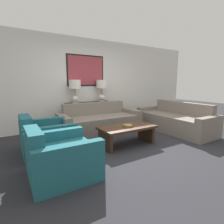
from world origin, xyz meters
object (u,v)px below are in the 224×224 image
table_lamp_right (102,87)px  table_lamp_left (75,87)px  decorative_bowl (128,126)px  console_table (89,115)px  armchair_near_back_wall (46,138)px  coffee_table (127,131)px  couch_by_side (175,121)px  armchair_near_camera (61,158)px  couch_by_back_wall (100,122)px

table_lamp_right → table_lamp_left: bearing=180.0°
table_lamp_right → decorative_bowl: 2.09m
console_table → armchair_near_back_wall: 2.02m
console_table → coffee_table: bearing=-88.2°
armchair_near_back_wall → console_table: bearing=40.7°
couch_by_side → armchair_near_camera: 3.50m
armchair_near_back_wall → decorative_bowl: bearing=-20.3°
armchair_near_back_wall → couch_by_side: bearing=-5.1°
couch_by_side → armchair_near_camera: (-3.42, -0.77, -0.01)m
table_lamp_right → coffee_table: table_lamp_right is taller
couch_by_back_wall → table_lamp_left: bearing=122.2°
console_table → armchair_near_back_wall: size_ratio=1.54×
decorative_bowl → armchair_near_back_wall: (-1.57, 0.58, -0.17)m
decorative_bowl → armchair_near_camera: armchair_near_camera is taller
couch_by_back_wall → decorative_bowl: bearing=-88.2°
coffee_table → table_lamp_right: bearing=78.6°
console_table → coffee_table: (0.06, -1.85, -0.07)m
table_lamp_left → armchair_near_back_wall: (-1.10, -1.32, -0.94)m
armchair_near_back_wall → armchair_near_camera: bearing=-90.0°
table_lamp_left → armchair_near_camera: size_ratio=0.72×
armchair_near_back_wall → armchair_near_camera: (0.00, -1.07, 0.00)m
table_lamp_left → couch_by_back_wall: bearing=-57.8°
table_lamp_right → coffee_table: bearing=-101.4°
coffee_table → decorative_bowl: 0.14m
couch_by_side → console_table: bearing=139.3°
console_table → couch_by_back_wall: couch_by_back_wall is taller
couch_by_back_wall → decorative_bowl: 1.23m
decorative_bowl → armchair_near_camera: size_ratio=0.22×
table_lamp_right → couch_by_back_wall: size_ratio=0.30×
couch_by_back_wall → coffee_table: bearing=-87.2°
table_lamp_left → table_lamp_right: (0.86, 0.00, 0.00)m
couch_by_back_wall → couch_by_side: (1.88, -0.94, 0.00)m
console_table → decorative_bowl: (0.04, -1.90, 0.06)m
console_table → table_lamp_right: size_ratio=2.14×
table_lamp_left → armchair_near_back_wall: size_ratio=0.72×
table_lamp_left → console_table: bearing=-0.0°
couch_by_back_wall → armchair_near_camera: bearing=-131.9°
couch_by_back_wall → armchair_near_camera: (-1.53, -1.71, -0.01)m
table_lamp_right → couch_by_back_wall: table_lamp_right is taller
couch_by_back_wall → armchair_near_back_wall: 1.66m
decorative_bowl → armchair_near_back_wall: armchair_near_back_wall is taller
couch_by_side → armchair_near_camera: bearing=-167.3°
console_table → armchair_near_camera: size_ratio=1.54×
console_table → couch_by_side: size_ratio=0.65×
armchair_near_back_wall → armchair_near_camera: 1.07m
couch_by_back_wall → armchair_near_back_wall: bearing=-157.4°
armchair_near_camera → decorative_bowl: bearing=17.3°
couch_by_side → coffee_table: 1.84m
table_lamp_left → coffee_table: (0.49, -1.85, -0.90)m
table_lamp_right → couch_by_back_wall: 1.23m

